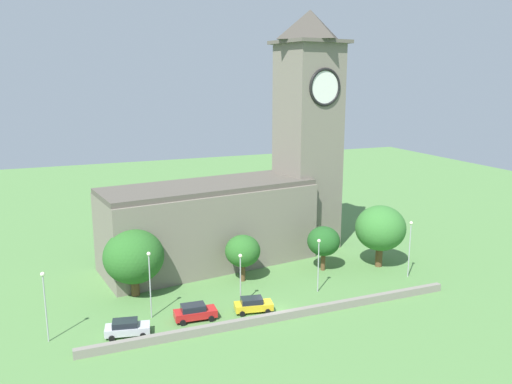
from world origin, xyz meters
TOP-DOWN VIEW (x-y plane):
  - ground_plane at (0.00, 15.00)m, footprint 200.00×200.00m
  - church at (4.25, 18.97)m, footprint 37.12×14.80m
  - quay_barrier at (0.00, -2.02)m, footprint 43.37×0.70m
  - car_silver at (-16.23, 0.73)m, footprint 4.80×2.90m
  - car_red at (-8.81, 1.52)m, footprint 4.72×2.44m
  - car_yellow at (-2.15, 0.97)m, footprint 4.55×2.71m
  - streetlamp_west_end at (-23.77, 2.44)m, footprint 0.44×0.44m
  - streetlamp_west_mid at (-13.11, 3.86)m, footprint 0.44×0.44m
  - streetlamp_central at (-2.85, 3.12)m, footprint 0.44×0.44m
  - streetlamp_east_mid at (7.41, 3.25)m, footprint 0.44×0.44m
  - streetlamp_east_end at (20.93, 3.07)m, footprint 0.44×0.44m
  - tree_by_tower at (19.68, 7.93)m, footprint 6.98×6.98m
  - tree_riverside_east at (-13.74, 10.63)m, footprint 7.27×7.27m
  - tree_churchyard at (11.68, 9.58)m, footprint 4.49×4.49m
  - tree_riverside_west at (0.05, 10.08)m, footprint 4.59×4.59m

SIDE VIEW (x-z plane):
  - ground_plane at x=0.00m, z-range 0.00..0.00m
  - quay_barrier at x=0.00m, z-range 0.00..0.91m
  - car_silver at x=-16.23m, z-range 0.01..1.68m
  - car_yellow at x=-2.15m, z-range 0.01..1.72m
  - car_red at x=-8.81m, z-range 0.01..1.82m
  - tree_riverside_west at x=0.05m, z-range 0.99..7.17m
  - tree_churchyard at x=11.68m, z-range 1.04..7.23m
  - streetlamp_central at x=-2.85m, z-range 1.12..7.44m
  - streetlamp_east_mid at x=7.41m, z-range 1.16..7.98m
  - streetlamp_west_end at x=-23.77m, z-range 1.20..8.62m
  - tree_riverside_east at x=-13.74m, z-range 0.84..9.11m
  - streetlamp_west_mid at x=-13.11m, z-range 1.22..8.87m
  - streetlamp_east_end at x=20.93m, z-range 1.22..8.90m
  - tree_by_tower at x=19.68m, z-range 1.19..9.93m
  - church at x=4.25m, z-range -7.35..28.28m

